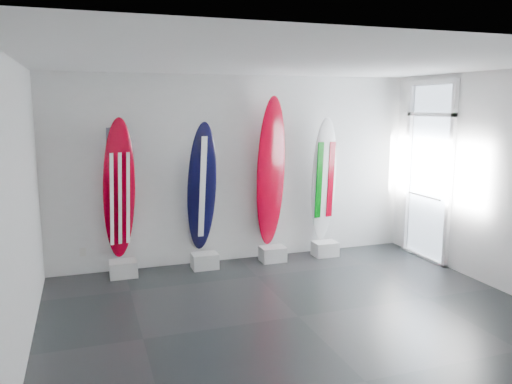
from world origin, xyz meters
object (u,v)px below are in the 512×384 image
object	(u,v)px
surfboard_italy	(324,180)
surfboard_usa	(119,190)
surfboard_navy	(202,188)
surfboard_swiss	(271,172)

from	to	relation	value
surfboard_italy	surfboard_usa	bearing A→B (deg)	173.65
surfboard_navy	surfboard_swiss	distance (m)	1.16
surfboard_swiss	surfboard_italy	xyz separation A→B (m)	(0.95, 0.00, -0.17)
surfboard_usa	surfboard_swiss	bearing A→B (deg)	-13.54
surfboard_usa	surfboard_italy	size ratio (longest dim) A/B	1.02
surfboard_swiss	surfboard_usa	bearing A→B (deg)	164.55
surfboard_navy	surfboard_italy	size ratio (longest dim) A/B	0.99
surfboard_usa	surfboard_italy	xyz separation A→B (m)	(3.33, 0.00, -0.01)
surfboard_usa	surfboard_swiss	xyz separation A→B (m)	(2.38, 0.00, 0.16)
surfboard_navy	surfboard_swiss	bearing A→B (deg)	-5.89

